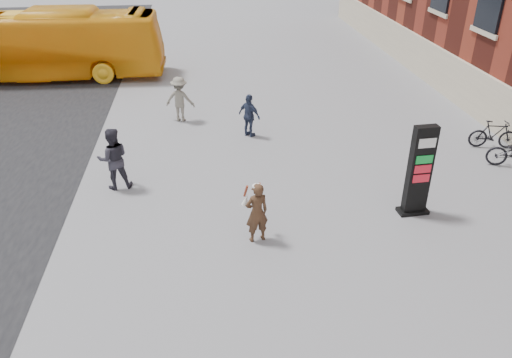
{
  "coord_description": "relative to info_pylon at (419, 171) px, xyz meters",
  "views": [
    {
      "loc": [
        -1.22,
        -10.0,
        7.29
      ],
      "look_at": [
        0.04,
        1.12,
        1.18
      ],
      "focal_mm": 35.0,
      "sensor_mm": 36.0,
      "label": 1
    }
  ],
  "objects": [
    {
      "name": "ground",
      "position": [
        -4.3,
        -0.91,
        -1.26
      ],
      "size": [
        100.0,
        100.0,
        0.0
      ],
      "primitive_type": "plane",
      "color": "#9E9EA3"
    },
    {
      "name": "info_pylon",
      "position": [
        0.0,
        0.0,
        0.0
      ],
      "size": [
        0.83,
        0.46,
        2.53
      ],
      "rotation": [
        0.0,
        0.0,
        0.07
      ],
      "color": "black",
      "rests_on": "ground"
    },
    {
      "name": "woman",
      "position": [
        -4.35,
        -0.78,
        -0.44
      ],
      "size": [
        0.7,
        0.67,
        1.6
      ],
      "rotation": [
        0.0,
        0.0,
        3.4
      ],
      "color": "#3E2419",
      "rests_on": "ground"
    },
    {
      "name": "pedestrian_a",
      "position": [
        -8.15,
        2.33,
        -0.33
      ],
      "size": [
        1.02,
        0.86,
        1.86
      ],
      "primitive_type": "imported",
      "rotation": [
        0.0,
        0.0,
        3.33
      ],
      "color": "#2E2C36",
      "rests_on": "ground"
    },
    {
      "name": "pedestrian_c",
      "position": [
        -3.88,
        5.62,
        -0.48
      ],
      "size": [
        0.92,
        0.91,
        1.56
      ],
      "primitive_type": "imported",
      "rotation": [
        0.0,
        0.0,
        2.37
      ],
      "color": "#2A334D",
      "rests_on": "ground"
    },
    {
      "name": "bus",
      "position": [
        -13.02,
        13.75,
        0.34
      ],
      "size": [
        11.56,
        3.03,
        3.2
      ],
      "primitive_type": "imported",
      "rotation": [
        0.0,
        0.0,
        1.54
      ],
      "color": "#F7AA17",
      "rests_on": "road"
    },
    {
      "name": "bike_7",
      "position": [
        4.3,
        3.7,
        -0.77
      ],
      "size": [
        1.7,
        0.8,
        0.98
      ],
      "primitive_type": "imported",
      "rotation": [
        0.0,
        0.0,
        1.36
      ],
      "color": "black",
      "rests_on": "ground"
    },
    {
      "name": "pedestrian_b",
      "position": [
        -6.36,
        7.42,
        -0.4
      ],
      "size": [
        1.25,
        0.91,
        1.73
      ],
      "primitive_type": "imported",
      "rotation": [
        0.0,
        0.0,
        2.88
      ],
      "color": "gray",
      "rests_on": "ground"
    }
  ]
}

